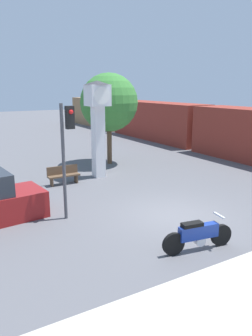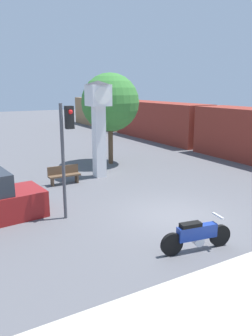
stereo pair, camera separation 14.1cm
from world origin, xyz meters
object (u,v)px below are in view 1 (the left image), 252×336
at_px(motorcycle, 198,235).
at_px(clock_tower, 98,114).
at_px(street_tree, 109,103).
at_px(bench, 63,175).
at_px(freight_train, 158,121).
at_px(traffic_light, 67,141).

xyz_separation_m(motorcycle, clock_tower, (1.06, 9.01, 2.87)).
height_order(street_tree, bench, street_tree).
distance_m(street_tree, bench, 6.04).
xyz_separation_m(motorcycle, street_tree, (3.03, 11.54, 3.33)).
bearing_deg(freight_train, traffic_light, -134.96).
bearing_deg(motorcycle, street_tree, 84.53).
relative_size(street_tree, bench, 3.51).
relative_size(freight_train, traffic_light, 8.54).
distance_m(motorcycle, freight_train, 21.79).
relative_size(freight_train, bench, 22.52).
relative_size(freight_train, street_tree, 6.42).
height_order(motorcycle, traffic_light, traffic_light).
height_order(traffic_light, street_tree, street_tree).
distance_m(motorcycle, bench, 8.70).
relative_size(clock_tower, traffic_light, 1.20).
height_order(traffic_light, bench, traffic_light).
bearing_deg(traffic_light, street_tree, 53.06).
xyz_separation_m(clock_tower, traffic_light, (-3.45, -4.68, -0.46)).
distance_m(motorcycle, traffic_light, 5.50).
bearing_deg(traffic_light, motorcycle, -61.08).
bearing_deg(clock_tower, motorcycle, -96.72).
relative_size(traffic_light, street_tree, 0.75).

